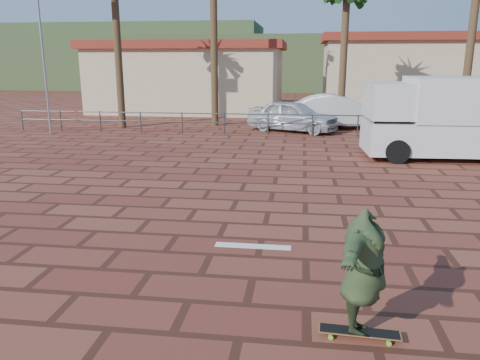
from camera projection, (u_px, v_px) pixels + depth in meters
name	position (u px, v px, depth m)	size (l,w,h in m)	color
ground	(226.00, 223.00, 9.85)	(120.00, 120.00, 0.00)	brown
paint_stripe	(253.00, 246.00, 8.61)	(1.40, 0.22, 0.01)	white
guardrail	(268.00, 120.00, 21.21)	(24.06, 0.06, 1.00)	#47494F
flagpole	(43.00, 29.00, 20.51)	(1.30, 0.10, 8.00)	gray
building_west	(190.00, 76.00, 31.17)	(12.60, 7.60, 4.50)	beige
building_east	(401.00, 73.00, 31.26)	(10.60, 6.60, 5.00)	beige
hill_front	(291.00, 63.00, 57.12)	(70.00, 18.00, 6.00)	#384C28
hill_back	(135.00, 55.00, 65.43)	(35.00, 14.00, 8.00)	#384C28
longboard	(359.00, 332.00, 5.74)	(1.00, 0.28, 0.10)	olive
skateboarder	(364.00, 272.00, 5.54)	(1.94, 0.53, 1.58)	#2C3B20
campervan	(447.00, 116.00, 16.03)	(5.47, 2.55, 2.79)	silver
car_silver	(293.00, 116.00, 22.40)	(1.76, 4.38, 1.49)	silver
car_white	(338.00, 111.00, 23.43)	(1.77, 5.08, 1.67)	silver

